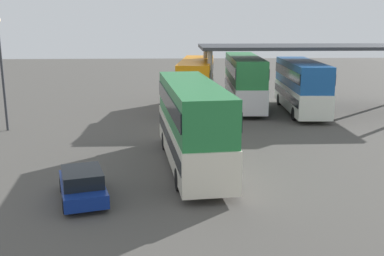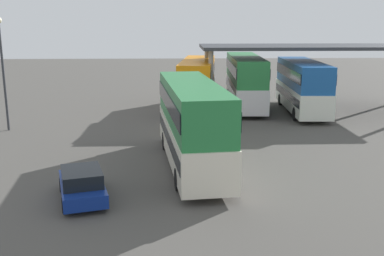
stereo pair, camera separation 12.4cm
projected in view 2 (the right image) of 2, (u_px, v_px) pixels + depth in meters
The scene contains 8 objects.
ground_plane at pixel (215, 184), 20.47m from camera, with size 140.00×140.00×0.00m, color #4C4945.
double_decker_main at pixel (192, 121), 22.41m from camera, with size 3.55×10.69×4.28m.
parked_hatchback at pixel (82, 184), 18.46m from camera, with size 2.66×4.04×1.35m.
double_decker_near_canopy at pixel (198, 83), 37.02m from camera, with size 3.68×10.48×4.13m.
double_decker_mid_row at pixel (245, 79), 38.23m from camera, with size 2.99×11.45×4.33m.
double_decker_far_right at pixel (302, 85), 35.91m from camera, with size 3.00×10.17×4.11m.
depot_canopy at pixel (310, 50), 35.98m from camera, with size 17.53×6.15×5.32m.
lamppost_tall at pixel (2, 60), 29.39m from camera, with size 0.44×0.44×7.49m.
Camera 2 is at (-1.77, -19.26, 7.23)m, focal length 41.99 mm.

